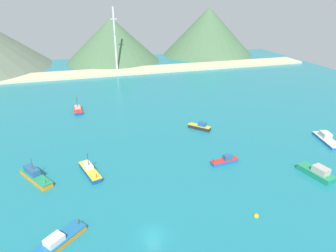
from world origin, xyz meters
TOP-DOWN VIEW (x-y plane):
  - ground at (0.00, 30.00)m, footprint 260.00×280.00m
  - fishing_boat_0 at (-15.79, 2.80)m, footprint 8.92×8.21m
  - fishing_boat_1 at (-12.04, 66.78)m, footprint 3.25×8.32m
  - fishing_boat_2 at (23.23, 18.81)m, footprint 7.36×2.63m
  - fishing_boat_3 at (56.99, 21.60)m, footprint 5.45×11.09m
  - fishing_boat_4 at (-9.78, 23.45)m, footprint 5.14×9.97m
  - fishing_boat_5 at (24.83, 39.75)m, footprint 6.34×6.50m
  - fishing_boat_6 at (41.17, 7.45)m, footprint 4.91×8.95m
  - fishing_boat_7 at (-22.01, 24.50)m, footprint 8.14×10.71m
  - buoy_0 at (20.07, -0.87)m, footprint 0.96×0.96m
  - beach_strip at (0.00, 121.95)m, footprint 247.00×15.84m
  - hill_central at (11.18, 154.01)m, footprint 58.86×58.86m
  - hill_east at (78.71, 159.55)m, footprint 62.89×62.89m
  - radio_tower at (9.72, 124.90)m, footprint 3.37×2.69m

SIDE VIEW (x-z plane):
  - ground at x=0.00m, z-range -0.50..0.00m
  - buoy_0 at x=20.07m, z-range -0.31..0.65m
  - beach_strip at x=0.00m, z-range 0.00..1.20m
  - fishing_boat_1 at x=-12.04m, z-range -1.98..3.37m
  - fishing_boat_0 at x=-15.79m, z-range -0.29..1.70m
  - fishing_boat_2 at x=23.23m, z-range -0.37..1.83m
  - fishing_boat_3 at x=56.99m, z-range -0.42..2.02m
  - fishing_boat_4 at x=-9.78m, z-range -1.89..3.50m
  - fishing_boat_5 at x=24.83m, z-range -0.42..2.24m
  - fishing_boat_7 at x=-22.01m, z-range -1.78..3.80m
  - fishing_boat_6 at x=41.17m, z-range -0.38..2.47m
  - hill_central at x=11.18m, z-range 0.00..26.80m
  - hill_east at x=78.71m, z-range 0.00..31.82m
  - radio_tower at x=9.72m, z-range 0.34..34.02m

